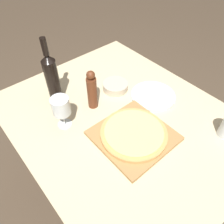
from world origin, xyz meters
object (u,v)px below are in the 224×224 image
Objects in this scene: pizza at (134,133)px; small_bowl at (115,86)px; wine_bottle at (52,78)px; pepper_mill at (92,90)px; wine_glass at (61,107)px.

pizza is 2.17× the size of small_bowl.
wine_bottle is 2.53× the size of small_bowl.
pizza is 0.86× the size of wine_bottle.
small_bowl is (0.16, 0.32, -0.01)m from pizza.
pizza is 0.50m from wine_bottle.
wine_bottle is 1.63× the size of pepper_mill.
wine_glass is at bearing -109.58° from wine_bottle.
wine_glass is (-0.21, 0.28, 0.09)m from pizza.
pepper_mill is 0.19m from wine_glass.
wine_glass is (-0.19, -0.02, 0.02)m from pepper_mill.
pizza and small_bowl have the same top height.
wine_glass is at bearing 126.53° from pizza.
wine_bottle is at bearing 125.01° from pepper_mill.
wine_bottle is (-0.14, 0.46, 0.12)m from pizza.
pepper_mill is at bearing -171.77° from small_bowl.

